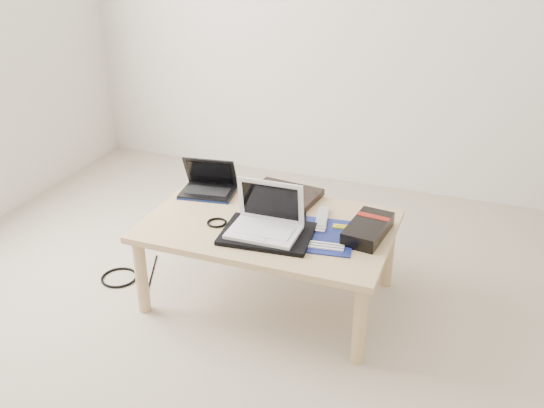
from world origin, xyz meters
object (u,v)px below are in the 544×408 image
at_px(netbook, 209,186).
at_px(gpu_box, 368,229).
at_px(coffee_table, 269,232).
at_px(white_laptop, 266,221).

height_order(netbook, gpu_box, netbook).
distance_m(coffee_table, netbook, 0.44).
distance_m(coffee_table, gpu_box, 0.45).
xyz_separation_m(netbook, white_laptop, (0.42, -0.30, 0.03)).
distance_m(netbook, gpu_box, 0.84).
height_order(coffee_table, gpu_box, gpu_box).
bearing_deg(gpu_box, coffee_table, -174.61).
bearing_deg(white_laptop, gpu_box, 19.20).
bearing_deg(coffee_table, netbook, 153.72).
bearing_deg(white_laptop, netbook, 144.69).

